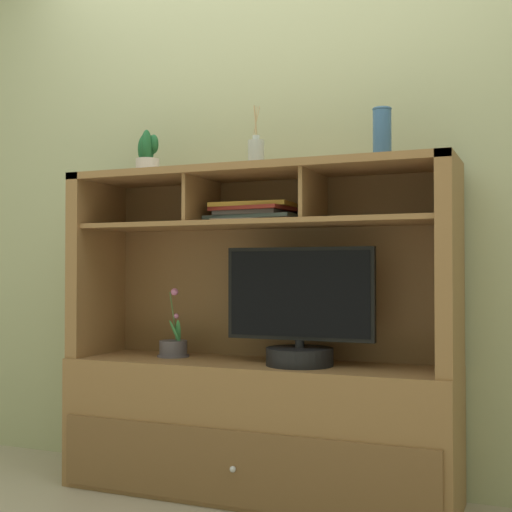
% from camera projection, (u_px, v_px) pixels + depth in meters
% --- Properties ---
extents(floor_plane, '(6.00, 6.00, 0.02)m').
position_uv_depth(floor_plane, '(256.00, 497.00, 2.83)').
color(floor_plane, '#A29480').
rests_on(floor_plane, ground).
extents(back_wall, '(6.00, 0.02, 2.80)m').
position_uv_depth(back_wall, '(277.00, 160.00, 3.08)').
color(back_wall, '#A5A97F').
rests_on(back_wall, ground).
extents(media_console, '(1.60, 0.45, 1.33)m').
position_uv_depth(media_console, '(257.00, 391.00, 2.84)').
color(media_console, olive).
rests_on(media_console, ground).
extents(tv_monitor, '(0.60, 0.27, 0.47)m').
position_uv_depth(tv_monitor, '(300.00, 319.00, 2.74)').
color(tv_monitor, black).
rests_on(tv_monitor, media_console).
extents(potted_orchid, '(0.14, 0.14, 0.30)m').
position_uv_depth(potted_orchid, '(173.00, 347.00, 3.01)').
color(potted_orchid, '#524A53').
rests_on(potted_orchid, media_console).
extents(magazine_stack_left, '(0.41, 0.30, 0.08)m').
position_uv_depth(magazine_stack_left, '(255.00, 213.00, 2.91)').
color(magazine_stack_left, beige).
rests_on(magazine_stack_left, media_console).
extents(diffuser_bottle, '(0.07, 0.07, 0.26)m').
position_uv_depth(diffuser_bottle, '(256.00, 153.00, 2.85)').
color(diffuser_bottle, '#ADB2AD').
rests_on(diffuser_bottle, media_console).
extents(potted_succulent, '(0.12, 0.12, 0.19)m').
position_uv_depth(potted_succulent, '(148.00, 154.00, 3.06)').
color(potted_succulent, silver).
rests_on(potted_succulent, media_console).
extents(ceramic_vase, '(0.07, 0.07, 0.20)m').
position_uv_depth(ceramic_vase, '(382.00, 134.00, 2.66)').
color(ceramic_vase, '#365C88').
rests_on(ceramic_vase, media_console).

